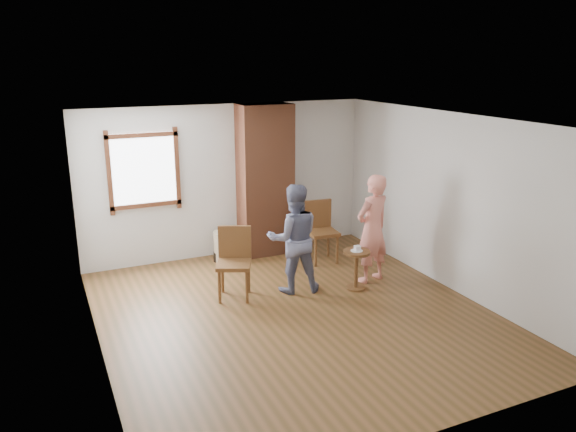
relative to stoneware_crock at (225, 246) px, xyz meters
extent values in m
plane|color=brown|center=(0.19, -2.40, -0.25)|extent=(5.50, 5.50, 0.00)
cube|color=silver|center=(0.19, 0.35, 1.05)|extent=(5.00, 0.04, 2.60)
cube|color=silver|center=(-2.31, -2.40, 1.05)|extent=(0.04, 5.50, 2.60)
cube|color=silver|center=(2.69, -2.40, 1.05)|extent=(0.04, 5.50, 2.60)
cube|color=white|center=(0.19, -2.40, 2.35)|extent=(5.00, 5.50, 0.04)
cube|color=#582D19|center=(-1.21, 0.31, 1.35)|extent=(1.14, 0.06, 1.34)
cube|color=white|center=(-1.21, 0.33, 1.35)|extent=(1.00, 0.02, 1.20)
cube|color=brown|center=(0.79, 0.10, 1.05)|extent=(0.90, 0.50, 2.60)
cylinder|color=tan|center=(0.00, 0.00, 0.00)|extent=(0.52, 0.52, 0.51)
cylinder|color=black|center=(-0.13, 0.00, -0.17)|extent=(0.20, 0.20, 0.16)
cube|color=brown|center=(-0.37, -1.52, 0.25)|extent=(0.63, 0.63, 0.06)
cylinder|color=brown|center=(-0.62, -1.61, 0.00)|extent=(0.05, 0.05, 0.51)
cylinder|color=brown|center=(-0.27, -1.77, 0.00)|extent=(0.05, 0.05, 0.51)
cylinder|color=brown|center=(-0.47, -1.26, 0.00)|extent=(0.05, 0.05, 0.51)
cylinder|color=brown|center=(-0.12, -1.42, 0.00)|extent=(0.05, 0.05, 0.51)
cube|color=brown|center=(-0.28, -1.32, 0.51)|extent=(0.45, 0.24, 0.51)
cube|color=brown|center=(1.47, -0.73, 0.26)|extent=(0.52, 0.52, 0.06)
cylinder|color=brown|center=(1.26, -0.90, 0.00)|extent=(0.05, 0.05, 0.51)
cylinder|color=brown|center=(1.64, -0.94, 0.00)|extent=(0.05, 0.05, 0.51)
cylinder|color=brown|center=(1.30, -0.51, 0.00)|extent=(0.05, 0.05, 0.51)
cylinder|color=brown|center=(1.68, -0.55, 0.00)|extent=(0.05, 0.05, 0.51)
cube|color=brown|center=(1.49, -0.51, 0.51)|extent=(0.48, 0.09, 0.51)
cylinder|color=brown|center=(1.38, -1.97, 0.33)|extent=(0.40, 0.40, 0.04)
cylinder|color=brown|center=(1.38, -1.97, 0.04)|extent=(0.06, 0.06, 0.54)
cylinder|color=brown|center=(1.38, -1.97, -0.24)|extent=(0.28, 0.28, 0.03)
cylinder|color=white|center=(1.38, -1.97, 0.35)|extent=(0.18, 0.18, 0.01)
cube|color=silver|center=(1.39, -1.97, 0.38)|extent=(0.08, 0.07, 0.06)
imported|color=#16183C|center=(0.51, -1.63, 0.55)|extent=(0.90, 0.78, 1.62)
imported|color=#F28B79|center=(1.76, -1.78, 0.59)|extent=(0.69, 0.54, 1.68)
camera|label=1|loc=(-2.78, -8.63, 3.11)|focal=35.00mm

